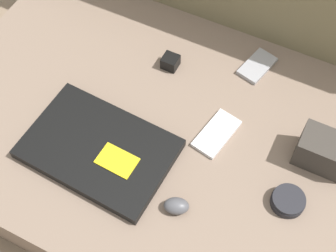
{
  "coord_description": "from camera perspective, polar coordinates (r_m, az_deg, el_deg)",
  "views": [
    {
      "loc": [
        0.26,
        -0.53,
        1.11
      ],
      "look_at": [
        0.0,
        0.0,
        0.16
      ],
      "focal_mm": 50.0,
      "sensor_mm": 36.0,
      "label": 1
    }
  ],
  "objects": [
    {
      "name": "ground_plane",
      "position": [
        1.26,
        0.0,
        -3.72
      ],
      "size": [
        8.0,
        8.0,
        0.0
      ],
      "primitive_type": "plane",
      "color": "#7A6651"
    },
    {
      "name": "couch_seat",
      "position": [
        1.2,
        0.0,
        -2.2
      ],
      "size": [
        1.2,
        0.76,
        0.14
      ],
      "color": "#7A6656",
      "rests_on": "ground_plane"
    },
    {
      "name": "laptop",
      "position": [
        1.12,
        -8.41,
        -2.75
      ],
      "size": [
        0.35,
        0.25,
        0.03
      ],
      "rotation": [
        0.0,
        0.0,
        -0.05
      ],
      "color": "black",
      "rests_on": "couch_seat"
    },
    {
      "name": "computer_mouse",
      "position": [
        1.04,
        1.03,
        -9.71
      ],
      "size": [
        0.07,
        0.06,
        0.03
      ],
      "rotation": [
        0.0,
        0.0,
        0.38
      ],
      "color": "#4C4C51",
      "rests_on": "couch_seat"
    },
    {
      "name": "speaker_puck",
      "position": [
        1.08,
        14.43,
        -8.82
      ],
      "size": [
        0.08,
        0.08,
        0.03
      ],
      "color": "black",
      "rests_on": "couch_seat"
    },
    {
      "name": "phone_silver",
      "position": [
        1.27,
        10.82,
        7.2
      ],
      "size": [
        0.08,
        0.12,
        0.01
      ],
      "rotation": [
        0.0,
        0.0,
        -0.25
      ],
      "color": "#99999E",
      "rests_on": "couch_seat"
    },
    {
      "name": "phone_small",
      "position": [
        1.14,
        5.94,
        -0.92
      ],
      "size": [
        0.09,
        0.14,
        0.01
      ],
      "rotation": [
        0.0,
        0.0,
        -0.19
      ],
      "color": "silver",
      "rests_on": "couch_seat"
    },
    {
      "name": "camera_pouch",
      "position": [
        1.12,
        18.51,
        -2.95
      ],
      "size": [
        0.12,
        0.08,
        0.08
      ],
      "color": "#38332D",
      "rests_on": "couch_seat"
    },
    {
      "name": "charger_brick",
      "position": [
        1.25,
        0.29,
        7.83
      ],
      "size": [
        0.04,
        0.04,
        0.03
      ],
      "color": "black",
      "rests_on": "couch_seat"
    }
  ]
}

